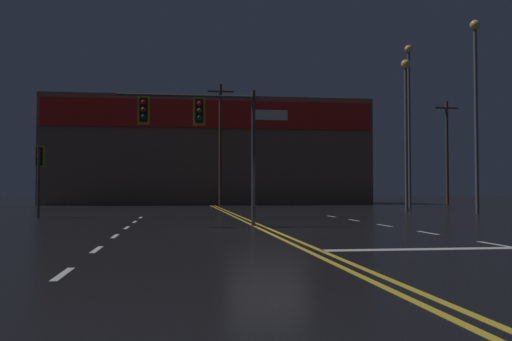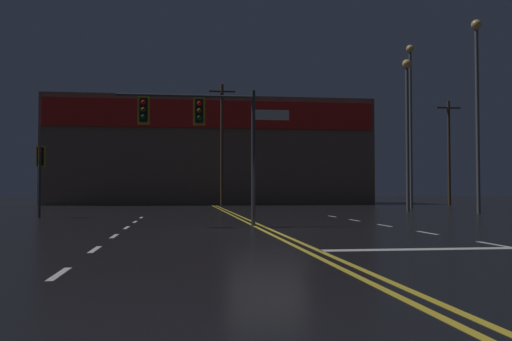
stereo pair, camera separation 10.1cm
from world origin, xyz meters
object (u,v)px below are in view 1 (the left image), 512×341
(traffic_signal_median, at_px, (196,121))
(streetlight_near_left, at_px, (476,92))
(streetlight_far_median, at_px, (409,107))
(streetlight_far_left, at_px, (406,114))
(traffic_signal_corner_northwest, at_px, (39,165))

(traffic_signal_median, distance_m, streetlight_near_left, 18.37)
(traffic_signal_median, bearing_deg, streetlight_far_median, 49.38)
(streetlight_far_left, xyz_separation_m, streetlight_far_median, (2.40, 5.20, 1.25))
(streetlight_near_left, height_order, streetlight_far_left, streetlight_near_left)
(streetlight_far_left, bearing_deg, traffic_signal_corner_northwest, -164.92)
(traffic_signal_median, height_order, streetlight_near_left, streetlight_near_left)
(traffic_signal_median, relative_size, streetlight_near_left, 0.46)
(streetlight_near_left, bearing_deg, traffic_signal_corner_northwest, -176.00)
(traffic_signal_corner_northwest, height_order, streetlight_near_left, streetlight_near_left)
(traffic_signal_median, height_order, streetlight_far_median, streetlight_far_median)
(streetlight_far_left, bearing_deg, traffic_signal_median, -135.46)
(traffic_signal_median, bearing_deg, streetlight_near_left, 30.27)
(traffic_signal_median, xyz_separation_m, traffic_signal_corner_northwest, (-7.04, 7.55, -1.24))
(traffic_signal_median, height_order, streetlight_far_left, streetlight_far_left)
(traffic_signal_corner_northwest, bearing_deg, streetlight_near_left, 4.00)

